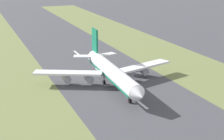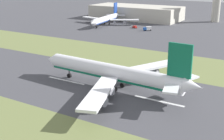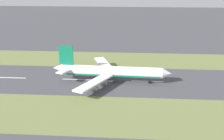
{
  "view_description": "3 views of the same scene",
  "coord_description": "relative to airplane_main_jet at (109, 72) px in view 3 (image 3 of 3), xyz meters",
  "views": [
    {
      "loc": [
        57.02,
        146.21,
        50.72
      ],
      "look_at": [
        2.49,
        5.22,
        7.0
      ],
      "focal_mm": 60.0,
      "sensor_mm": 36.0,
      "label": 1
    },
    {
      "loc": [
        -90.74,
        -52.22,
        40.88
      ],
      "look_at": [
        2.49,
        5.22,
        7.0
      ],
      "focal_mm": 50.0,
      "sensor_mm": 36.0,
      "label": 2
    },
    {
      "loc": [
        168.21,
        18.22,
        59.15
      ],
      "look_at": [
        2.49,
        5.22,
        7.0
      ],
      "focal_mm": 50.0,
      "sensor_mm": 36.0,
      "label": 3
    }
  ],
  "objects": [
    {
      "name": "airplane_main_jet",
      "position": [
        0.0,
        0.0,
        0.0
      ],
      "size": [
        64.06,
        67.19,
        20.2
      ],
      "color": "white",
      "rests_on": "ground"
    },
    {
      "name": "grass_median_west",
      "position": [
        -47.39,
        -3.32,
        -6.02
      ],
      "size": [
        40.0,
        600.0,
        0.01
      ],
      "primitive_type": "cube",
      "color": "olive",
      "rests_on": "ground"
    },
    {
      "name": "ground_plane",
      "position": [
        -2.39,
        -3.32,
        -6.02
      ],
      "size": [
        800.0,
        800.0,
        0.0
      ],
      "primitive_type": "plane",
      "color": "#424247"
    },
    {
      "name": "centreline_dash_near",
      "position": [
        -2.39,
        -58.1,
        -6.01
      ],
      "size": [
        1.2,
        18.0,
        0.01
      ],
      "primitive_type": "cube",
      "color": "silver",
      "rests_on": "ground"
    },
    {
      "name": "centreline_dash_mid",
      "position": [
        -2.39,
        -18.1,
        -6.01
      ],
      "size": [
        1.2,
        18.0,
        0.01
      ],
      "primitive_type": "cube",
      "color": "silver",
      "rests_on": "ground"
    },
    {
      "name": "grass_median_east",
      "position": [
        42.61,
        -3.32,
        -6.02
      ],
      "size": [
        40.0,
        600.0,
        0.01
      ],
      "primitive_type": "cube",
      "color": "olive",
      "rests_on": "ground"
    },
    {
      "name": "centreline_dash_far",
      "position": [
        -2.39,
        21.9,
        -6.01
      ],
      "size": [
        1.2,
        18.0,
        0.01
      ],
      "primitive_type": "cube",
      "color": "silver",
      "rests_on": "ground"
    }
  ]
}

